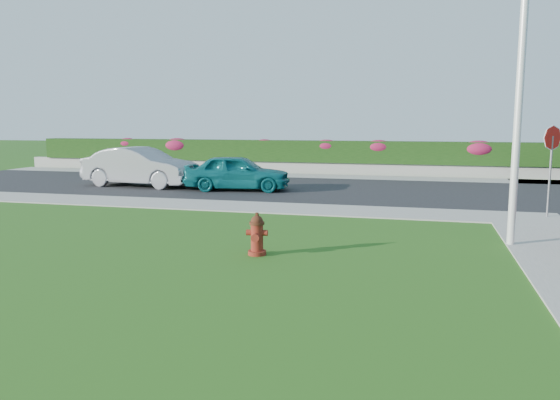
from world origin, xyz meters
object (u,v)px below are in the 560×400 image
(sedan_teal, at_px, (237,172))
(utility_pole, at_px, (519,93))
(fire_hydrant, at_px, (257,235))
(sedan_silver, at_px, (141,167))
(stop_sign, at_px, (552,149))

(sedan_teal, bearing_deg, utility_pole, -138.20)
(fire_hydrant, relative_size, sedan_silver, 0.18)
(sedan_silver, distance_m, stop_sign, 15.08)
(sedan_teal, relative_size, sedan_silver, 0.84)
(sedan_teal, height_order, stop_sign, stop_sign)
(sedan_silver, relative_size, utility_pole, 0.74)
(sedan_silver, xyz_separation_m, utility_pole, (13.07, -7.63, 2.42))
(sedan_teal, xyz_separation_m, utility_pole, (8.81, -7.40, 2.53))
(sedan_teal, distance_m, sedan_silver, 4.27)
(stop_sign, bearing_deg, sedan_silver, 148.26)
(utility_pole, bearing_deg, sedan_teal, 139.98)
(fire_hydrant, xyz_separation_m, utility_pole, (5.08, 2.18, 2.85))
(utility_pole, xyz_separation_m, stop_sign, (1.52, 3.98, -1.34))
(sedan_silver, relative_size, stop_sign, 1.87)
(fire_hydrant, bearing_deg, sedan_silver, 122.23)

